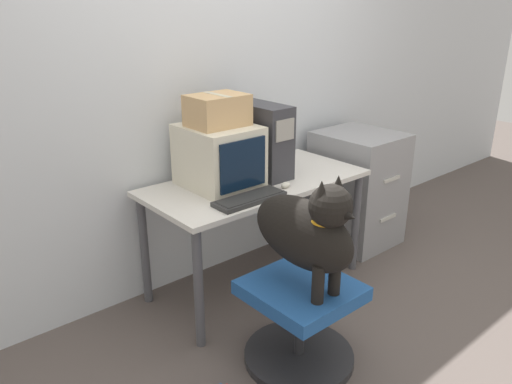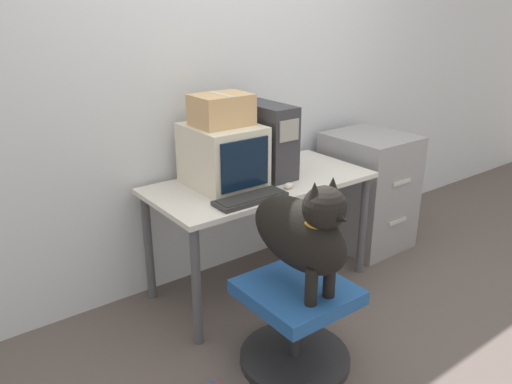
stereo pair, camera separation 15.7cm
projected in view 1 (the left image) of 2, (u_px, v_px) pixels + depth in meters
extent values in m
plane|color=#564C47|center=(292.00, 305.00, 3.00)|extent=(12.00, 12.00, 0.00)
cube|color=silver|center=(215.00, 73.00, 3.05)|extent=(8.00, 0.05, 2.60)
cube|color=silver|center=(256.00, 183.00, 2.99)|extent=(1.36, 0.66, 0.03)
cylinder|color=#4C4C51|center=(199.00, 289.00, 2.53)|extent=(0.05, 0.05, 0.68)
cylinder|color=#4C4C51|center=(356.00, 223.00, 3.30)|extent=(0.05, 0.05, 0.68)
cylinder|color=#4C4C51|center=(145.00, 251.00, 2.92)|extent=(0.05, 0.05, 0.68)
cylinder|color=#4C4C51|center=(296.00, 199.00, 3.69)|extent=(0.05, 0.05, 0.68)
cube|color=beige|center=(219.00, 156.00, 2.84)|extent=(0.37, 0.43, 0.35)
cube|color=black|center=(243.00, 165.00, 2.68)|extent=(0.31, 0.01, 0.27)
cube|color=#333338|center=(258.00, 139.00, 3.02)|extent=(0.18, 0.45, 0.44)
cube|color=#9E998E|center=(285.00, 130.00, 2.83)|extent=(0.14, 0.01, 0.12)
cube|color=#2D2D2D|center=(250.00, 199.00, 2.66)|extent=(0.41, 0.15, 0.02)
cube|color=#292928|center=(250.00, 196.00, 2.66)|extent=(0.38, 0.12, 0.00)
ellipsoid|color=beige|center=(286.00, 185.00, 2.85)|extent=(0.06, 0.04, 0.04)
cylinder|color=#262628|center=(299.00, 355.00, 2.54)|extent=(0.56, 0.56, 0.04)
cylinder|color=#262628|center=(300.00, 325.00, 2.47)|extent=(0.05, 0.05, 0.33)
cube|color=#1E4C8C|center=(301.00, 290.00, 2.40)|extent=(0.47, 0.49, 0.07)
ellipsoid|color=black|center=(302.00, 233.00, 2.30)|extent=(0.20, 0.59, 0.34)
cylinder|color=black|center=(318.00, 284.00, 2.21)|extent=(0.06, 0.06, 0.18)
cylinder|color=black|center=(335.00, 276.00, 2.28)|extent=(0.06, 0.06, 0.18)
sphere|color=black|center=(331.00, 206.00, 2.12)|extent=(0.19, 0.19, 0.19)
cone|color=black|center=(346.00, 215.00, 2.06)|extent=(0.09, 0.10, 0.09)
cone|color=black|center=(321.00, 190.00, 2.07)|extent=(0.07, 0.07, 0.09)
cone|color=black|center=(338.00, 185.00, 2.13)|extent=(0.07, 0.07, 0.09)
torus|color=orange|center=(326.00, 220.00, 2.16)|extent=(0.14, 0.14, 0.02)
cube|color=gray|center=(357.00, 188.00, 3.70)|extent=(0.51, 0.57, 0.83)
cube|color=beige|center=(392.00, 179.00, 3.44)|extent=(0.18, 0.01, 0.02)
cube|color=beige|center=(388.00, 218.00, 3.54)|extent=(0.18, 0.01, 0.02)
cube|color=tan|center=(217.00, 110.00, 2.74)|extent=(0.31, 0.24, 0.17)
cube|color=beige|center=(217.00, 94.00, 2.71)|extent=(0.04, 0.23, 0.00)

